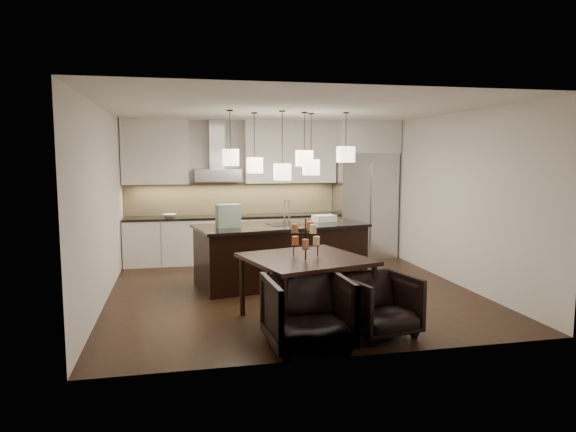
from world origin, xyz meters
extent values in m
cube|color=black|center=(0.00, 0.00, -0.01)|extent=(5.50, 5.50, 0.02)
cube|color=white|center=(0.00, 0.00, 2.81)|extent=(5.50, 5.50, 0.02)
cube|color=silver|center=(0.00, 2.76, 1.40)|extent=(5.50, 0.02, 2.80)
cube|color=silver|center=(0.00, -2.76, 1.40)|extent=(5.50, 0.02, 2.80)
cube|color=silver|center=(-2.76, 0.00, 1.40)|extent=(0.02, 5.50, 2.80)
cube|color=silver|center=(2.76, 0.00, 1.40)|extent=(0.02, 5.50, 2.80)
cube|color=#B7B7BA|center=(2.10, 2.38, 1.07)|extent=(1.20, 0.72, 2.15)
cube|color=silver|center=(2.10, 2.38, 2.47)|extent=(1.26, 0.72, 0.65)
cube|color=silver|center=(-0.62, 2.43, 0.44)|extent=(4.21, 0.62, 0.88)
cube|color=black|center=(-0.62, 2.43, 0.90)|extent=(4.21, 0.66, 0.04)
cube|color=#CABB85|center=(-0.62, 2.73, 1.24)|extent=(4.21, 0.02, 0.63)
cube|color=silver|center=(-2.10, 2.57, 2.17)|extent=(1.25, 0.35, 1.25)
cube|color=silver|center=(0.55, 2.57, 2.17)|extent=(1.85, 0.35, 1.25)
cube|color=#B7B7BA|center=(-0.93, 2.48, 1.72)|extent=(0.90, 0.52, 0.24)
cube|color=#B7B7BA|center=(-0.93, 2.59, 2.32)|extent=(0.30, 0.28, 0.96)
imported|color=silver|center=(-1.86, 2.38, 0.95)|extent=(0.29, 0.29, 0.06)
cube|color=black|center=(-0.06, 0.48, 0.47)|extent=(2.82, 1.55, 0.94)
cube|color=black|center=(-0.06, 0.48, 0.96)|extent=(2.92, 1.65, 0.04)
cube|color=#22633C|center=(-0.94, 0.30, 1.16)|extent=(0.39, 0.26, 0.36)
cube|color=silver|center=(0.74, 0.70, 1.04)|extent=(0.40, 0.32, 0.11)
cylinder|color=beige|center=(0.01, -1.47, 1.03)|extent=(0.10, 0.10, 0.11)
cylinder|color=#D25730|center=(-0.25, -1.41, 1.03)|extent=(0.10, 0.10, 0.11)
cylinder|color=#A8623D|center=(-0.18, -1.66, 1.03)|extent=(0.10, 0.10, 0.11)
cylinder|color=#D25730|center=(-0.05, -1.39, 1.20)|extent=(0.10, 0.10, 0.11)
cylinder|color=#A8623D|center=(-0.29, -1.53, 1.20)|extent=(0.10, 0.10, 0.11)
cylinder|color=beige|center=(-0.08, -1.65, 1.20)|extent=(0.10, 0.10, 0.11)
imported|color=black|center=(-0.35, -2.43, 0.41)|extent=(0.92, 0.94, 0.81)
imported|color=black|center=(0.59, -2.17, 0.36)|extent=(0.92, 0.94, 0.72)
cube|color=#FDEFCB|center=(-0.88, 0.38, 2.07)|extent=(0.24, 0.24, 0.26)
cube|color=#FDEFCB|center=(-0.44, 0.76, 1.94)|extent=(0.24, 0.24, 0.26)
cube|color=#FDEFCB|center=(0.34, 0.52, 2.05)|extent=(0.24, 0.24, 0.26)
cube|color=#FDEFCB|center=(0.51, 0.72, 1.90)|extent=(0.24, 0.24, 0.26)
cube|color=#FDEFCB|center=(1.01, 0.41, 2.12)|extent=(0.24, 0.24, 0.26)
cube|color=#FDEFCB|center=(-0.06, 0.35, 1.84)|extent=(0.24, 0.24, 0.26)
camera|label=1|loc=(-1.69, -7.67, 2.09)|focal=32.00mm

